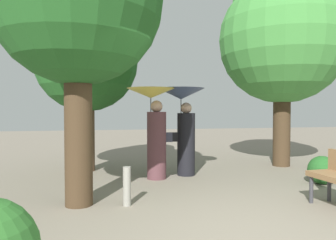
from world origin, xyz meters
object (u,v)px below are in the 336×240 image
(tree_near_right, at_px, (283,29))
(person_left, at_px, (154,120))
(person_right, at_px, (183,116))
(tree_mid_left, at_px, (86,51))
(path_marker_post, at_px, (127,186))

(tree_near_right, bearing_deg, person_left, -166.72)
(person_right, relative_size, tree_mid_left, 0.45)
(tree_near_right, height_order, tree_mid_left, tree_near_right)
(person_left, bearing_deg, tree_mid_left, 51.29)
(tree_mid_left, height_order, path_marker_post, tree_mid_left)
(person_left, distance_m, tree_mid_left, 2.45)
(tree_near_right, xyz_separation_m, tree_mid_left, (-4.91, 0.36, -0.67))
(tree_near_right, distance_m, tree_mid_left, 4.97)
(person_left, relative_size, person_right, 0.99)
(person_left, distance_m, tree_near_right, 4.26)
(person_right, relative_size, path_marker_post, 3.26)
(tree_near_right, bearing_deg, path_marker_post, -148.34)
(person_right, xyz_separation_m, tree_near_right, (2.80, 0.60, 2.21))
(person_left, relative_size, tree_mid_left, 0.44)
(person_left, distance_m, path_marker_post, 2.14)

